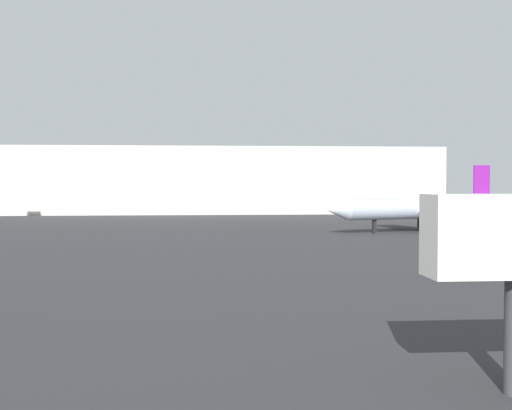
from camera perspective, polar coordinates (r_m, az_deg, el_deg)
The scene contains 2 objects.
airplane_distant at distance 84.44m, azimuth 13.96°, elevation -0.31°, with size 25.26×19.32×8.28m.
terminal_building at distance 136.32m, azimuth -4.48°, elevation 2.10°, with size 91.79×25.83×12.77m, color beige.
Camera 1 is at (-4.95, -7.46, 6.26)m, focal length 46.89 mm.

